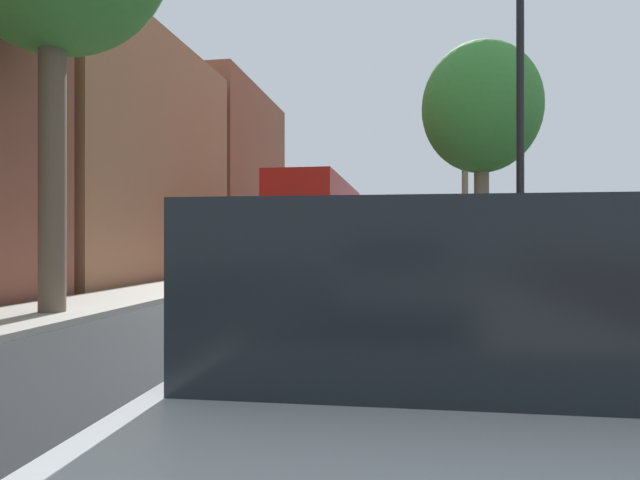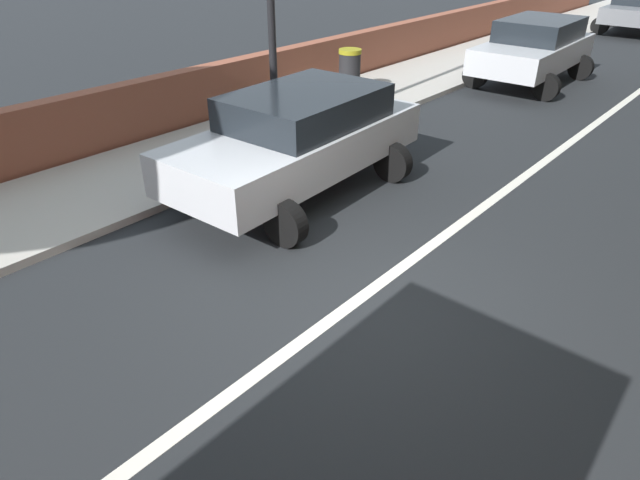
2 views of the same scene
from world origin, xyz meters
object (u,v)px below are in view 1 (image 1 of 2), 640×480
(double_decker_bus, at_px, (320,222))
(parked_car_silver_right_0, at_px, (445,362))
(street_tree_right_3, at_px, (465,116))
(parked_car_silver_right_2, at_px, (420,268))
(lamppost_right, at_px, (520,116))
(street_tree_right_1, at_px, (481,109))

(double_decker_bus, relative_size, parked_car_silver_right_0, 2.50)
(double_decker_bus, distance_m, street_tree_right_3, 12.47)
(parked_car_silver_right_0, relative_size, parked_car_silver_right_2, 0.97)
(parked_car_silver_right_2, xyz_separation_m, lamppost_right, (1.80, -1.27, 2.89))
(double_decker_bus, xyz_separation_m, parked_car_silver_right_2, (4.20, -11.97, -1.43))
(street_tree_right_3, height_order, lamppost_right, street_tree_right_3)
(double_decker_bus, height_order, parked_car_silver_right_0, double_decker_bus)
(street_tree_right_3, bearing_deg, street_tree_right_1, -92.05)
(parked_car_silver_right_0, height_order, street_tree_right_3, street_tree_right_3)
(street_tree_right_1, relative_size, street_tree_right_3, 0.81)
(double_decker_bus, relative_size, parked_car_silver_right_2, 2.43)
(double_decker_bus, height_order, street_tree_right_3, street_tree_right_3)
(double_decker_bus, xyz_separation_m, street_tree_right_1, (6.61, -2.48, 4.14))
(parked_car_silver_right_0, xyz_separation_m, lamppost_right, (1.80, 7.78, 2.88))
(parked_car_silver_right_0, bearing_deg, double_decker_bus, 101.30)
(double_decker_bus, bearing_deg, street_tree_right_1, -20.56)
(parked_car_silver_right_2, distance_m, street_tree_right_1, 11.27)
(lamppost_right, bearing_deg, street_tree_right_3, 87.34)
(double_decker_bus, bearing_deg, street_tree_right_3, 49.48)
(parked_car_silver_right_0, distance_m, parked_car_silver_right_2, 9.05)
(double_decker_bus, height_order, parked_car_silver_right_2, double_decker_bus)
(parked_car_silver_right_0, height_order, street_tree_right_1, street_tree_right_1)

